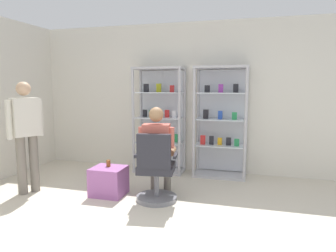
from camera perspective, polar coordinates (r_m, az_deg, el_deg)
name	(u,v)px	position (r m, az deg, el deg)	size (l,w,h in m)	color
ground_plane	(130,251)	(3.18, -7.03, -22.08)	(7.20, 7.20, 0.00)	beige
back_wall	(192,98)	(5.66, 4.58, 5.25)	(6.00, 0.10, 2.70)	silver
display_cabinet_left	(160,119)	(5.59, -1.47, 1.23)	(0.90, 0.45, 1.90)	#B7B7BC
display_cabinet_right	(221,121)	(5.37, 9.80, 0.87)	(0.90, 0.45, 1.90)	#B7B7BC
office_chair	(156,174)	(4.18, -2.28, -8.86)	(0.60, 0.56, 0.96)	slate
seated_shopkeeper	(158,148)	(4.26, -1.95, -4.12)	(0.53, 0.60, 1.29)	slate
storage_crate	(109,181)	(4.56, -10.99, -10.05)	(0.47, 0.41, 0.41)	#9E599E
tea_glass	(108,163)	(4.55, -11.05, -6.83)	(0.06, 0.06, 0.09)	brown
standing_customer	(26,130)	(4.87, -24.98, -0.71)	(0.37, 0.47, 1.63)	slate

